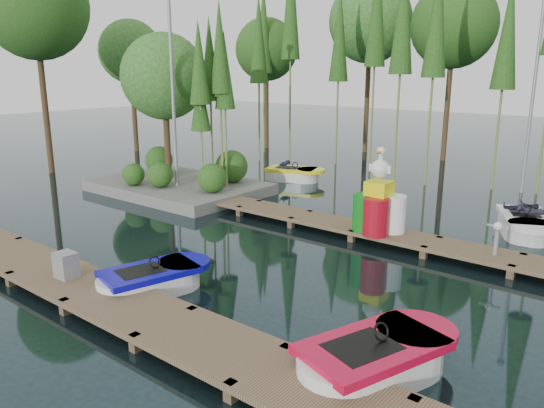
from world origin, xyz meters
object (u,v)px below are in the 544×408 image
Objects in this scene: boat_yellow_far at (293,174)px; drum_cluster at (378,208)px; island at (176,105)px; yellow_barrel at (363,213)px; utility_cabinet at (66,265)px; boat_red at (375,361)px; boat_blue at (152,281)px.

drum_cluster reaches higher than boat_yellow_far.
island is 8.75m from yellow_barrel.
drum_cluster reaches higher than yellow_barrel.
boat_red is at bearing 10.07° from utility_cabinet.
utility_cabinet is (2.99, -11.85, 0.30)m from boat_yellow_far.
utility_cabinet is (-1.41, -1.07, 0.33)m from boat_blue.
drum_cluster is (-2.99, 5.68, 0.69)m from boat_red.
yellow_barrel is at bearing -5.41° from island.
yellow_barrel is at bearing 66.83° from utility_cabinet.
island is 9.98m from boat_blue.
boat_red is 1.35× the size of drum_cluster.
island is at bearing 150.38° from boat_blue.
island is 2.21× the size of boat_red.
boat_yellow_far is (2.37, 4.06, -2.92)m from island.
drum_cluster is at bearing -6.11° from island.
boat_yellow_far reaches higher than boat_red.
yellow_barrel is (5.98, -4.85, 0.43)m from boat_yellow_far.
island is 13.91m from boat_red.
utility_cabinet is (5.35, -7.79, -2.61)m from island.
boat_yellow_far is at bearing 104.15° from utility_cabinet.
island is at bearing 124.49° from utility_cabinet.
boat_yellow_far is at bearing 150.56° from boat_red.
drum_cluster reaches higher than boat_red.
boat_blue is at bearing -160.16° from boat_red.
boat_red is 5.68× the size of utility_cabinet.
island reaches higher than drum_cluster.
boat_yellow_far is 7.71m from yellow_barrel.
boat_yellow_far is at bearing 59.74° from island.
boat_red is at bearing -47.18° from boat_yellow_far.
boat_yellow_far reaches higher than yellow_barrel.
island is 2.45× the size of boat_yellow_far.
boat_red is 3.80× the size of yellow_barrel.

